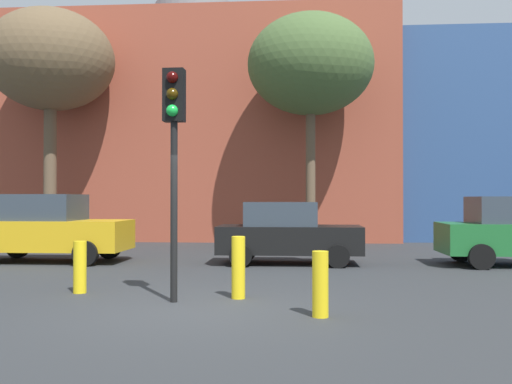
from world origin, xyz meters
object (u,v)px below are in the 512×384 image
parked_car_1 (47,228)px  bare_tree_0 (310,65)px  bollard_yellow_2 (238,267)px  bollard_yellow_1 (80,267)px  parked_car_2 (287,233)px  traffic_light_island (174,130)px  bare_tree_1 (51,61)px  bollard_yellow_0 (320,284)px

parked_car_1 → bare_tree_0: size_ratio=0.52×
bare_tree_0 → bollard_yellow_2: (-1.47, -10.57, -6.00)m
bollard_yellow_1 → parked_car_1: bearing=120.0°
parked_car_2 → bare_tree_0: size_ratio=0.46×
parked_car_1 → traffic_light_island: 7.90m
parked_car_1 → bare_tree_1: size_ratio=0.49×
bollard_yellow_2 → bollard_yellow_0: bearing=-47.0°
parked_car_2 → bollard_yellow_2: 5.50m
traffic_light_island → bare_tree_1: 13.98m
traffic_light_island → bollard_yellow_2: (1.06, 0.45, -2.37)m
bare_tree_1 → bollard_yellow_0: (9.66, -12.31, -6.44)m
parked_car_1 → traffic_light_island: (4.89, -5.89, 1.98)m
traffic_light_island → bollard_yellow_0: size_ratio=4.06×
bollard_yellow_1 → bollard_yellow_2: (3.01, -0.36, 0.06)m
traffic_light_island → bare_tree_0: bearing=168.3°
bare_tree_1 → bollard_yellow_1: 13.38m
parked_car_2 → bollard_yellow_0: (0.63, -6.92, -0.34)m
parked_car_1 → bollard_yellow_1: size_ratio=4.48×
traffic_light_island → bare_tree_0: (2.53, 11.02, 3.63)m
parked_car_1 → bare_tree_1: (-2.33, 5.39, 6.00)m
traffic_light_island → bollard_yellow_1: size_ratio=4.10×
parked_car_1 → bare_tree_1: 8.39m
traffic_light_island → bollard_yellow_2: 2.63m
parked_car_2 → bare_tree_1: size_ratio=0.43×
bare_tree_1 → bollard_yellow_0: bearing=-51.9°
bollard_yellow_2 → parked_car_2: bearing=82.2°
bollard_yellow_0 → bare_tree_0: bearing=89.6°
traffic_light_island → bollard_yellow_0: 3.59m
parked_car_1 → bollard_yellow_0: bearing=-43.4°
traffic_light_island → bollard_yellow_0: (2.44, -1.03, -2.43)m
bollard_yellow_2 → parked_car_1: bearing=137.5°
parked_car_1 → bare_tree_1: bare_tree_1 is taller
bollard_yellow_0 → traffic_light_island: bearing=157.1°
bollard_yellow_0 → bollard_yellow_1: bearing=157.3°
parked_car_1 → bollard_yellow_2: bearing=-42.5°
traffic_light_island → bare_tree_1: bare_tree_1 is taller
parked_car_1 → bollard_yellow_2: parked_car_1 is taller
parked_car_2 → traffic_light_island: bearing=-107.0°
parked_car_2 → traffic_light_island: (-1.80, -5.89, 2.09)m
parked_car_2 → traffic_light_island: traffic_light_island is taller
bollard_yellow_0 → parked_car_1: bearing=136.6°
bare_tree_1 → bollard_yellow_1: size_ratio=9.19×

